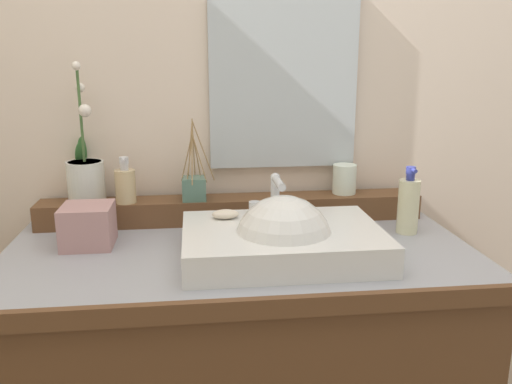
# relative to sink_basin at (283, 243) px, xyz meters

# --- Properties ---
(wall_back) EXTENTS (3.17, 0.20, 2.47)m
(wall_back) POSITION_rel_sink_basin_xyz_m (-0.10, 0.49, 0.37)
(wall_back) COLOR beige
(wall_back) RESTS_ON ground
(back_ledge) EXTENTS (1.15, 0.11, 0.07)m
(back_ledge) POSITION_rel_sink_basin_xyz_m (-0.10, 0.32, -0.00)
(back_ledge) COLOR brown
(back_ledge) RESTS_ON vanity_cabinet
(sink_basin) EXTENTS (0.49, 0.35, 0.27)m
(sink_basin) POSITION_rel_sink_basin_xyz_m (0.00, 0.00, 0.00)
(sink_basin) COLOR white
(sink_basin) RESTS_ON vanity_cabinet
(soap_bar) EXTENTS (0.07, 0.04, 0.02)m
(soap_bar) POSITION_rel_sink_basin_xyz_m (-0.14, 0.10, 0.05)
(soap_bar) COLOR beige
(soap_bar) RESTS_ON sink_basin
(potted_plant) EXTENTS (0.11, 0.12, 0.40)m
(potted_plant) POSITION_rel_sink_basin_xyz_m (-0.53, 0.34, 0.11)
(potted_plant) COLOR silver
(potted_plant) RESTS_ON back_ledge
(soap_dispenser) EXTENTS (0.06, 0.06, 0.13)m
(soap_dispenser) POSITION_rel_sink_basin_xyz_m (-0.41, 0.30, 0.09)
(soap_dispenser) COLOR #D2B785
(soap_dispenser) RESTS_ON back_ledge
(tumbler_cup) EXTENTS (0.07, 0.07, 0.09)m
(tumbler_cup) POSITION_rel_sink_basin_xyz_m (0.25, 0.33, 0.08)
(tumbler_cup) COLOR silver
(tumbler_cup) RESTS_ON back_ledge
(reed_diffuser) EXTENTS (0.10, 0.11, 0.24)m
(reed_diffuser) POSITION_rel_sink_basin_xyz_m (-0.22, 0.31, 0.07)
(reed_diffuser) COLOR #507565
(reed_diffuser) RESTS_ON back_ledge
(lotion_bottle) EXTENTS (0.06, 0.06, 0.19)m
(lotion_bottle) POSITION_rel_sink_basin_xyz_m (0.38, 0.15, 0.04)
(lotion_bottle) COLOR beige
(lotion_bottle) RESTS_ON vanity_cabinet
(tissue_box) EXTENTS (0.13, 0.13, 0.11)m
(tissue_box) POSITION_rel_sink_basin_xyz_m (-0.50, 0.15, 0.02)
(tissue_box) COLOR tan
(tissue_box) RESTS_ON vanity_cabinet
(mirror) EXTENTS (0.45, 0.02, 0.52)m
(mirror) POSITION_rel_sink_basin_xyz_m (0.06, 0.38, 0.38)
(mirror) COLOR silver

